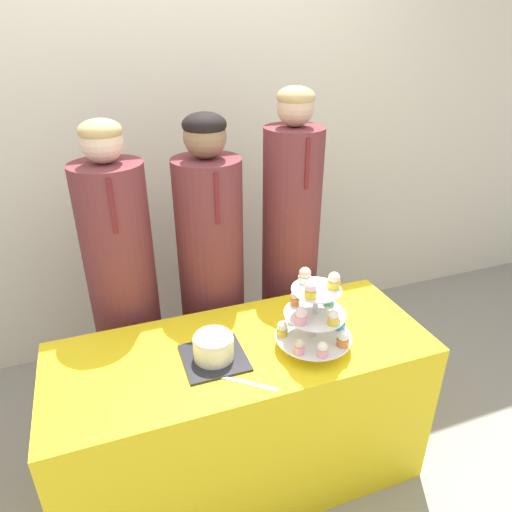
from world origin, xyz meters
The scene contains 8 objects.
wall_back centered at (0.00, 1.50, 1.35)m, with size 9.00×0.06×2.70m.
table centered at (0.00, 0.29, 0.36)m, with size 1.48×0.58×0.72m.
round_cake centered at (-0.12, 0.26, 0.77)m, with size 0.23×0.23×0.12m.
cake_knife centered at (-0.10, 0.14, 0.72)m, with size 0.22×0.18×0.01m.
cupcake_stand centered at (0.26, 0.20, 0.86)m, with size 0.29×0.29×0.32m.
student_0 centered at (-0.39, 0.80, 0.71)m, with size 0.30×0.30×1.52m.
student_1 centered at (0.02, 0.80, 0.72)m, with size 0.31×0.31×1.52m.
student_2 centered at (0.42, 0.80, 0.76)m, with size 0.28×0.28×1.60m.
Camera 1 is at (-0.44, -1.06, 1.82)m, focal length 32.00 mm.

